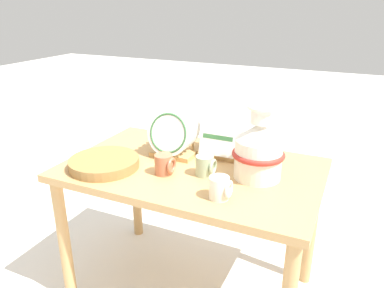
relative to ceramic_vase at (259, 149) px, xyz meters
The scene contains 9 objects.
ground_plane 0.89m from the ceramic_vase, behind, with size 14.00×14.00×0.00m, color silver.
display_table 0.38m from the ceramic_vase, behind, with size 1.16×0.73×0.71m.
ceramic_vase is the anchor object (origin of this frame).
dish_rack_round_plates 0.44m from the ceramic_vase, behind, with size 0.22×0.19×0.24m.
dish_rack_square_plates 0.29m from the ceramic_vase, 142.55° to the left, with size 0.21×0.18×0.20m.
wicker_charger_stack 0.69m from the ceramic_vase, 163.72° to the right, with size 0.32×0.32×0.04m.
mug_sage_glaze 0.24m from the ceramic_vase, 160.36° to the right, with size 0.09×0.08×0.09m.
mug_cream_glaze 0.27m from the ceramic_vase, 108.33° to the right, with size 0.09×0.08×0.09m.
mug_terracotta_glaze 0.41m from the ceramic_vase, 160.08° to the right, with size 0.09×0.08×0.09m.
Camera 1 is at (0.65, -1.42, 1.42)m, focal length 35.00 mm.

